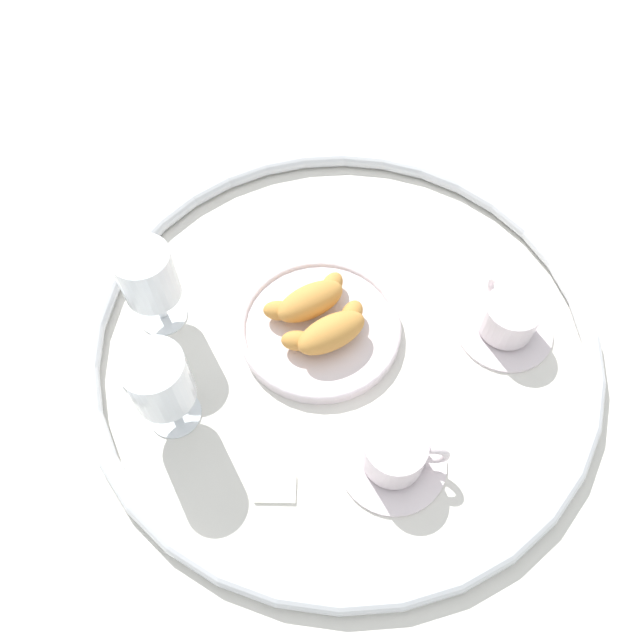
# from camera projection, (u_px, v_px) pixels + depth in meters

# --- Properties ---
(ground_plane) EXTENTS (2.20, 2.20, 0.00)m
(ground_plane) POSITION_uv_depth(u_px,v_px,m) (342.00, 338.00, 0.86)
(ground_plane) COLOR silver
(table_chrome_rim) EXTENTS (0.71, 0.71, 0.02)m
(table_chrome_rim) POSITION_uv_depth(u_px,v_px,m) (342.00, 334.00, 0.85)
(table_chrome_rim) COLOR silver
(table_chrome_rim) RESTS_ON ground_plane
(pastry_plate) EXTENTS (0.23, 0.23, 0.02)m
(pastry_plate) POSITION_uv_depth(u_px,v_px,m) (320.00, 328.00, 0.85)
(pastry_plate) COLOR silver
(pastry_plate) RESTS_ON ground_plane
(croissant_large) EXTENTS (0.13, 0.08, 0.04)m
(croissant_large) POSITION_uv_depth(u_px,v_px,m) (329.00, 330.00, 0.82)
(croissant_large) COLOR #CC893D
(croissant_large) RESTS_ON pastry_plate
(croissant_small) EXTENTS (0.13, 0.08, 0.04)m
(croissant_small) POSITION_uv_depth(u_px,v_px,m) (309.00, 300.00, 0.84)
(croissant_small) COLOR #CC893D
(croissant_small) RESTS_ON pastry_plate
(coffee_cup_near) EXTENTS (0.14, 0.14, 0.06)m
(coffee_cup_near) POSITION_uv_depth(u_px,v_px,m) (508.00, 320.00, 0.84)
(coffee_cup_near) COLOR silver
(coffee_cup_near) RESTS_ON ground_plane
(coffee_cup_far) EXTENTS (0.14, 0.14, 0.06)m
(coffee_cup_far) POSITION_uv_depth(u_px,v_px,m) (395.00, 455.00, 0.74)
(coffee_cup_far) COLOR silver
(coffee_cup_far) RESTS_ON ground_plane
(juice_glass_left) EXTENTS (0.08, 0.08, 0.14)m
(juice_glass_left) POSITION_uv_depth(u_px,v_px,m) (148.00, 278.00, 0.80)
(juice_glass_left) COLOR white
(juice_glass_left) RESTS_ON ground_plane
(juice_glass_right) EXTENTS (0.08, 0.08, 0.14)m
(juice_glass_right) POSITION_uv_depth(u_px,v_px,m) (159.00, 382.00, 0.72)
(juice_glass_right) COLOR white
(juice_glass_right) RESTS_ON ground_plane
(sugar_packet) EXTENTS (0.06, 0.06, 0.01)m
(sugar_packet) POSITION_uv_depth(u_px,v_px,m) (275.00, 488.00, 0.74)
(sugar_packet) COLOR white
(sugar_packet) RESTS_ON ground_plane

